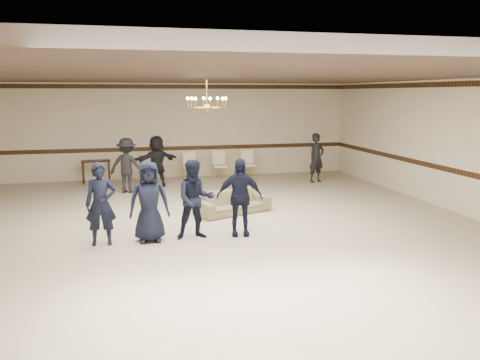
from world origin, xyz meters
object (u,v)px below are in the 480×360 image
(adult_left, at_px, (127,165))
(console_table, at_px, (96,172))
(boy_c, at_px, (195,199))
(adult_mid, at_px, (157,161))
(banquet_chair_right, at_px, (249,164))
(banquet_chair_left, at_px, (190,167))
(boy_b, at_px, (149,202))
(adult_right, at_px, (317,158))
(chandelier, at_px, (207,93))
(boy_a, at_px, (101,204))
(boy_d, at_px, (239,197))
(banquet_chair_mid, at_px, (220,165))
(settee, at_px, (233,202))

(adult_left, height_order, console_table, adult_left)
(boy_c, height_order, adult_mid, adult_mid)
(boy_c, bearing_deg, banquet_chair_right, 66.55)
(banquet_chair_left, bearing_deg, adult_left, -147.41)
(banquet_chair_right, bearing_deg, console_table, -179.71)
(adult_mid, height_order, console_table, adult_mid)
(boy_b, height_order, boy_c, same)
(adult_mid, height_order, adult_right, same)
(chandelier, distance_m, console_table, 6.52)
(boy_a, relative_size, boy_c, 1.00)
(adult_left, xyz_separation_m, adult_right, (6.00, 0.30, 0.00))
(boy_d, height_order, console_table, boy_d)
(boy_b, distance_m, boy_c, 0.90)
(adult_mid, distance_m, banquet_chair_left, 1.44)
(banquet_chair_mid, xyz_separation_m, console_table, (-4.00, 0.20, -0.10))
(banquet_chair_left, distance_m, banquet_chair_mid, 1.00)
(boy_c, relative_size, banquet_chair_left, 1.67)
(chandelier, xyz_separation_m, settee, (0.69, 0.51, -2.61))
(settee, height_order, banquet_chair_mid, banquet_chair_mid)
(boy_b, bearing_deg, banquet_chair_mid, 67.09)
(boy_d, relative_size, adult_left, 0.99)
(adult_left, distance_m, banquet_chair_mid, 3.42)
(boy_c, relative_size, banquet_chair_mid, 1.67)
(console_table, bearing_deg, adult_right, -16.93)
(console_table, bearing_deg, banquet_chair_left, -9.20)
(chandelier, relative_size, adult_mid, 0.59)
(adult_left, height_order, banquet_chair_left, adult_left)
(boy_a, distance_m, boy_c, 1.80)
(chandelier, bearing_deg, settee, 36.76)
(banquet_chair_mid, bearing_deg, settee, -96.62)
(adult_mid, xyz_separation_m, banquet_chair_mid, (2.14, 0.82, -0.33))
(adult_right, relative_size, banquet_chair_left, 1.69)
(adult_mid, bearing_deg, boy_c, 72.76)
(chandelier, bearing_deg, banquet_chair_mid, 75.94)
(adult_mid, distance_m, banquet_chair_mid, 2.32)
(boy_d, bearing_deg, banquet_chair_right, 81.84)
(chandelier, relative_size, boy_d, 0.59)
(console_table, bearing_deg, adult_left, -66.26)
(chandelier, bearing_deg, adult_right, 42.91)
(boy_a, xyz_separation_m, boy_c, (1.80, 0.00, 0.00))
(banquet_chair_left, bearing_deg, boy_b, -108.62)
(banquet_chair_mid, distance_m, banquet_chair_right, 1.00)
(boy_a, bearing_deg, boy_b, 2.62)
(boy_d, bearing_deg, adult_right, 61.90)
(boy_a, height_order, boy_c, same)
(boy_d, distance_m, banquet_chair_left, 6.50)
(boy_b, relative_size, boy_c, 1.00)
(chandelier, distance_m, boy_a, 3.35)
(boy_d, bearing_deg, boy_b, -172.03)
(settee, bearing_deg, adult_right, 22.23)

